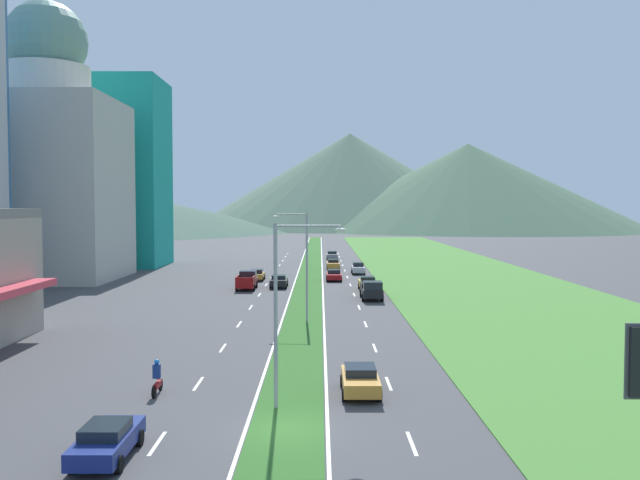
{
  "coord_description": "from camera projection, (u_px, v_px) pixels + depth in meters",
  "views": [
    {
      "loc": [
        1.42,
        -28.4,
        9.49
      ],
      "look_at": [
        1.1,
        49.08,
        5.67
      ],
      "focal_mm": 38.2,
      "sensor_mm": 36.0,
      "label": 1
    }
  ],
  "objects": [
    {
      "name": "edge_line_median_left",
      "position": [
        299.0,
        279.0,
        88.77
      ],
      "size": [
        0.16,
        240.0,
        0.01
      ],
      "primitive_type": "cube",
      "color": "silver",
      "rests_on": "ground_plane"
    },
    {
      "name": "lane_dash_left_13",
      "position": [
        288.0,
        257.0,
        128.22
      ],
      "size": [
        0.16,
        2.8,
        0.01
      ],
      "primitive_type": "cube",
      "color": "silver",
      "rests_on": "ground_plane"
    },
    {
      "name": "car_7",
      "position": [
        363.0,
        379.0,
        34.43
      ],
      "size": [
        1.95,
        4.36,
        1.39
      ],
      "rotation": [
        0.0,
        0.0,
        -1.57
      ],
      "color": "#C6842D",
      "rests_on": "ground_plane"
    },
    {
      "name": "grass_median",
      "position": [
        312.0,
        279.0,
        88.77
      ],
      "size": [
        3.2,
        240.0,
        0.06
      ],
      "primitive_type": "cube",
      "color": "#2D6023",
      "rests_on": "ground_plane"
    },
    {
      "name": "car_2",
      "position": [
        282.0,
        281.0,
        79.77
      ],
      "size": [
        2.02,
        4.7,
        1.48
      ],
      "rotation": [
        0.0,
        0.0,
        1.57
      ],
      "color": "black",
      "rests_on": "ground_plane"
    },
    {
      "name": "lane_dash_right_12",
      "position": [
        344.0,
        261.0,
        119.0
      ],
      "size": [
        0.16,
        2.8,
        0.01
      ],
      "primitive_type": "cube",
      "color": "silver",
      "rests_on": "ground_plane"
    },
    {
      "name": "lane_dash_right_9",
      "position": [
        350.0,
        277.0,
        91.46
      ],
      "size": [
        0.16,
        2.8,
        0.01
      ],
      "primitive_type": "cube",
      "color": "silver",
      "rests_on": "ground_plane"
    },
    {
      "name": "lane_dash_right_11",
      "position": [
        346.0,
        265.0,
        109.82
      ],
      "size": [
        0.16,
        2.8,
        0.01
      ],
      "primitive_type": "cube",
      "color": "silver",
      "rests_on": "ground_plane"
    },
    {
      "name": "domed_building",
      "position": [
        52.0,
        165.0,
        88.29
      ],
      "size": [
        17.7,
        17.7,
        35.87
      ],
      "color": "#B7B2A8",
      "rests_on": "ground_plane"
    },
    {
      "name": "lane_dash_left_2",
      "position": [
        160.0,
        443.0,
        27.25
      ],
      "size": [
        0.16,
        2.8,
        0.01
      ],
      "primitive_type": "cube",
      "color": "silver",
      "rests_on": "ground_plane"
    },
    {
      "name": "street_lamp_near",
      "position": [
        287.0,
        301.0,
        31.68
      ],
      "size": [
        3.41,
        0.31,
        8.74
      ],
      "color": "#99999E",
      "rests_on": "ground_plane"
    },
    {
      "name": "lane_dash_left_14",
      "position": [
        291.0,
        253.0,
        137.4
      ],
      "size": [
        0.16,
        2.8,
        0.01
      ],
      "primitive_type": "cube",
      "color": "silver",
      "rests_on": "ground_plane"
    },
    {
      "name": "pickup_truck_0",
      "position": [
        374.0,
        290.0,
        69.19
      ],
      "size": [
        2.18,
        5.4,
        2.0
      ],
      "rotation": [
        0.0,
        0.0,
        -1.57
      ],
      "color": "black",
      "rests_on": "ground_plane"
    },
    {
      "name": "lane_dash_right_6",
      "position": [
        362.0,
        307.0,
        63.92
      ],
      "size": [
        0.16,
        2.8,
        0.01
      ],
      "primitive_type": "cube",
      "color": "silver",
      "rests_on": "ground_plane"
    },
    {
      "name": "car_5",
      "position": [
        370.0,
        283.0,
        76.92
      ],
      "size": [
        1.99,
        4.53,
        1.55
      ],
      "rotation": [
        0.0,
        0.0,
        -1.57
      ],
      "color": "yellow",
      "rests_on": "ground_plane"
    },
    {
      "name": "midrise_colored",
      "position": [
        125.0,
        173.0,
        108.23
      ],
      "size": [
        13.44,
        13.44,
        29.54
      ],
      "primitive_type": "cube",
      "color": "teal",
      "rests_on": "ground_plane"
    },
    {
      "name": "lane_dash_right_5",
      "position": [
        368.0,
        324.0,
        54.74
      ],
      "size": [
        0.16,
        2.8,
        0.01
      ],
      "primitive_type": "cube",
      "color": "silver",
      "rests_on": "ground_plane"
    },
    {
      "name": "car_6",
      "position": [
        337.0,
        275.0,
        87.13
      ],
      "size": [
        2.01,
        4.63,
        1.4
      ],
      "rotation": [
        0.0,
        0.0,
        -1.57
      ],
      "color": "maroon",
      "rests_on": "ground_plane"
    },
    {
      "name": "ground_plane",
      "position": [
        289.0,
        430.0,
        28.84
      ],
      "size": [
        600.0,
        600.0,
        0.0
      ],
      "primitive_type": "plane",
      "color": "#424244"
    },
    {
      "name": "lane_dash_right_10",
      "position": [
        348.0,
        271.0,
        100.64
      ],
      "size": [
        0.16,
        2.8,
        0.01
      ],
      "primitive_type": "cube",
      "color": "silver",
      "rests_on": "ground_plane"
    },
    {
      "name": "lane_dash_right_14",
      "position": [
        341.0,
        253.0,
        137.36
      ],
      "size": [
        0.16,
        2.8,
        0.01
      ],
      "primitive_type": "cube",
      "color": "silver",
      "rests_on": "ground_plane"
    },
    {
      "name": "car_9",
      "position": [
        335.0,
        255.0,
        121.82
      ],
      "size": [
        2.0,
        4.35,
        1.47
      ],
      "rotation": [
        0.0,
        0.0,
        -1.57
      ],
      "color": "slate",
      "rests_on": "ground_plane"
    },
    {
      "name": "lane_dash_left_12",
      "position": [
        286.0,
        261.0,
        119.04
      ],
      "size": [
        0.16,
        2.8,
        0.01
      ],
      "primitive_type": "cube",
      "color": "silver",
      "rests_on": "ground_plane"
    },
    {
      "name": "lane_dash_left_6",
      "position": [
        254.0,
        307.0,
        63.96
      ],
      "size": [
        0.16,
        2.8,
        0.01
      ],
      "primitive_type": "cube",
      "color": "silver",
      "rests_on": "ground_plane"
    },
    {
      "name": "lane_dash_left_8",
      "position": [
        269.0,
        285.0,
        82.32
      ],
      "size": [
        0.16,
        2.8,
        0.01
      ],
      "primitive_type": "cube",
      "color": "silver",
      "rests_on": "ground_plane"
    },
    {
      "name": "hill_far_right",
      "position": [
        470.0,
        187.0,
        280.11
      ],
      "size": [
        142.12,
        142.12,
        35.35
      ],
      "primitive_type": "cone",
      "color": "#47664C",
      "rests_on": "ground_plane"
    },
    {
      "name": "lane_dash_left_3",
      "position": [
        201.0,
        383.0,
        36.43
      ],
      "size": [
        0.16,
        2.8,
        0.01
      ],
      "primitive_type": "cube",
      "color": "silver",
      "rests_on": "ground_plane"
    },
    {
      "name": "lane_dash_right_2",
      "position": [
        415.0,
        443.0,
        27.2
      ],
      "size": [
        0.16,
        2.8,
        0.01
      ],
      "primitive_type": "cube",
      "color": "silver",
      "rests_on": "ground_plane"
    },
    {
      "name": "pickup_truck_1",
      "position": [
        250.0,
        280.0,
        78.21
      ],
      "size": [
        2.18,
        5.4,
        2.0
      ],
      "rotation": [
        0.0,
        0.0,
        1.57
      ],
      "color": "maroon",
      "rests_on": "ground_plane"
    },
    {
      "name": "lane_dash_right_8",
      "position": [
        353.0,
        285.0,
        82.28
      ],
      "size": [
        0.16,
        2.8,
        0.01
      ],
      "primitive_type": "cube",
      "color": "silver",
      "rests_on": "ground_plane"
    },
    {
      "name": "car_1",
      "position": [
        361.0,
        268.0,
        95.61
      ],
      "size": [
        1.85,
        4.28,
        1.6
      ],
      "rotation": [
        0.0,
        0.0,
        -1.57
      ],
      "color": "#B2B2B7",
      "rests_on": "ground_plane"
    },
    {
      "name": "car_8",
      "position": [
        110.0,
        440.0,
        25.54
      ],
      "size": [
        1.91,
        4.5,
        1.4
      ],
      "rotation": [
        0.0,
        0.0,
        1.57
      ],
      "color": "navy",
      "rests_on": "ground_plane"
    },
    {
      "name": "lane_dash_right_4",
      "position": [
        378.0,
        348.0,
        45.56
      ],
      "size": [
        0.16,
        2.8,
        0.01
      ],
      "primitive_type": "cube",
      "color": "silver",
      "rests_on": "ground_plane"
    },
    {
      "name": "street_lamp_mid",
      "position": [
        306.0,
        259.0,
        55.14
      ],
      "size": [
        2.87,
        0.4,
        9.01
      ],
      "color": "#99999E",
      "rests_on": "ground_plane"
    },
    {
      "name": "lane_dash_left_4",
      "position": [
        226.0,
        348.0,
        45.6
      ],
      "size": [
        0.16,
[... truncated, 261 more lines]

